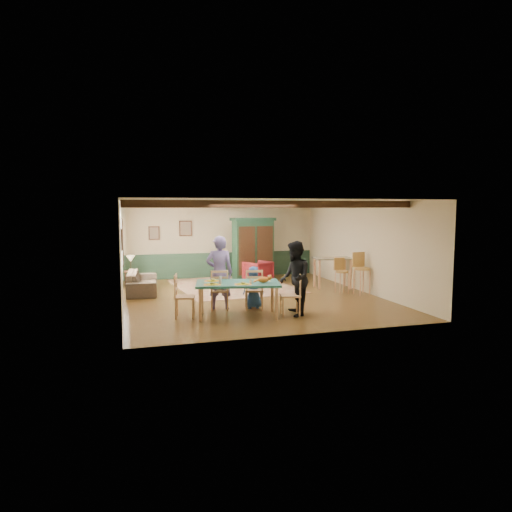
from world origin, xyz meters
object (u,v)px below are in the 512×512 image
object	(u,v)px
dining_chair_far_left	(220,289)
bar_stool_left	(342,276)
person_man	(219,273)
armchair	(258,272)
cat	(264,279)
bar_stool_right	(362,274)
counter_table	(332,273)
person_child	(254,287)
end_table	(131,279)
person_woman	(295,279)
dining_chair_end_right	(290,294)
sofa	(142,282)
dining_chair_far_right	(254,289)
dining_table	(238,300)
armoire	(253,249)
dining_chair_end_left	(185,296)
table_lamp	(131,263)

from	to	relation	value
dining_chair_far_left	bar_stool_left	distance (m)	4.06
person_man	armchair	xyz separation A→B (m)	(2.10, 3.72, -0.56)
cat	bar_stool_right	size ratio (longest dim) A/B	0.31
counter_table	person_man	bearing A→B (deg)	-154.23
person_child	end_table	bearing A→B (deg)	-42.81
person_woman	person_child	size ratio (longest dim) A/B	1.64
dining_chair_end_right	cat	bearing A→B (deg)	-80.54
dining_chair_end_right	person_woman	distance (m)	0.39
dining_chair_end_right	cat	distance (m)	0.76
sofa	bar_stool_right	size ratio (longest dim) A/B	1.76
sofa	bar_stool_right	bearing A→B (deg)	-105.05
cat	person_man	bearing A→B (deg)	136.55
dining_chair_far_right	person_woman	xyz separation A→B (m)	(0.73, -0.94, 0.37)
dining_chair_far_left	end_table	distance (m)	4.50
person_man	dining_table	bearing A→B (deg)	116.57
armchair	bar_stool_right	xyz separation A→B (m)	(2.29, -2.99, 0.25)
dining_table	bar_stool_right	bearing A→B (deg)	21.69
dining_table	person_woman	xyz separation A→B (m)	(1.30, -0.27, 0.48)
dining_chair_end_right	counter_table	size ratio (longest dim) A/B	0.87
bar_stool_left	armoire	bearing A→B (deg)	112.95
person_woman	person_child	xyz separation A→B (m)	(-0.71, 1.02, -0.34)
dining_chair_far_left	armchair	bearing A→B (deg)	-107.39
dining_chair_end_right	armchair	size ratio (longest dim) A/B	1.27
person_woman	armoire	distance (m)	5.68
dining_chair_end_left	person_child	distance (m)	1.86
cat	sofa	size ratio (longest dim) A/B	0.18
bar_stool_right	dining_chair_end_left	bearing A→B (deg)	-171.23
dining_table	person_man	xyz separation A→B (m)	(-0.24, 0.92, 0.52)
counter_table	table_lamp	bearing A→B (deg)	162.16
person_woman	counter_table	world-z (taller)	person_woman
dining_chair_far_left	dining_chair_far_right	size ratio (longest dim) A/B	1.00
dining_chair_end_right	bar_stool_left	size ratio (longest dim) A/B	0.96
dining_chair_far_right	armoire	world-z (taller)	armoire
person_woman	table_lamp	bearing A→B (deg)	-132.90
dining_table	dining_chair_end_left	world-z (taller)	dining_chair_end_left
dining_table	dining_chair_end_right	bearing A→B (deg)	-11.74
dining_table	dining_chair_far_left	bearing A→B (deg)	107.32
person_woman	armchair	world-z (taller)	person_woman
counter_table	end_table	bearing A→B (deg)	162.16
person_man	counter_table	xyz separation A→B (m)	(4.03, 1.94, -0.43)
counter_table	dining_chair_end_left	bearing A→B (deg)	-152.30
person_man	person_woman	bearing A→B (deg)	154.13
person_child	sofa	world-z (taller)	person_child
bar_stool_right	counter_table	bearing A→B (deg)	100.57
cat	armoire	size ratio (longest dim) A/B	0.18
cat	armoire	xyz separation A→B (m)	(1.34, 5.60, 0.19)
person_woman	bar_stool_right	distance (m)	3.44
dining_chair_end_right	armchair	bearing A→B (deg)	-175.90
dining_table	sofa	distance (m)	4.27
dining_table	table_lamp	bearing A→B (deg)	115.62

